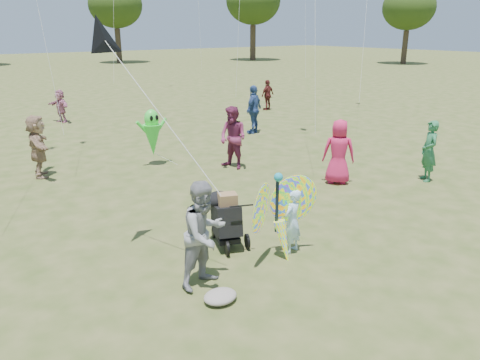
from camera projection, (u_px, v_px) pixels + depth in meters
name	position (u px, v px, depth m)	size (l,w,h in m)	color
ground	(296.00, 253.00, 8.84)	(160.00, 160.00, 0.00)	#51592B
child_girl	(292.00, 221.00, 8.70)	(0.46, 0.30, 1.25)	#B4DCFF
adult_man	(205.00, 234.00, 7.50)	(0.87, 0.68, 1.79)	gray
grey_bag	(220.00, 296.00, 7.24)	(0.54, 0.45, 0.17)	gray
crowd_a	(339.00, 152.00, 12.57)	(0.86, 0.56, 1.76)	#C61F4F
crowd_c	(254.00, 109.00, 18.64)	(1.12, 0.47, 1.91)	#2F4A82
crowd_d	(38.00, 146.00, 13.12)	(1.64, 0.52, 1.77)	#9E7B61
crowd_e	(233.00, 138.00, 13.90)	(0.91, 0.71, 1.87)	#75274B
crowd_f	(429.00, 151.00, 12.79)	(0.61, 0.40, 1.68)	#286B41
crowd_h	(268.00, 95.00, 24.05)	(0.90, 0.37, 1.53)	#551D1C
crowd_j	(60.00, 106.00, 20.88)	(1.35, 0.43, 1.45)	#AC6280
jogging_stroller	(225.00, 216.00, 8.98)	(0.76, 1.14, 1.09)	black
butterfly_kite	(280.00, 215.00, 8.40)	(1.74, 0.75, 1.84)	red
delta_kite_rig	(105.00, 41.00, 7.68)	(1.49, 2.14, 2.83)	black
alien_kite	(152.00, 134.00, 14.19)	(1.12, 0.69, 1.74)	#35E33B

